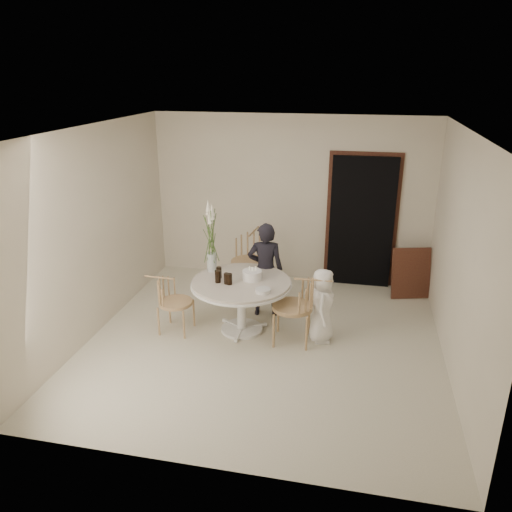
% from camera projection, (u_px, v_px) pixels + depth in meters
% --- Properties ---
extents(ground, '(4.50, 4.50, 0.00)m').
position_uv_depth(ground, '(263.00, 342.00, 6.50)').
color(ground, beige).
rests_on(ground, ground).
extents(room_shell, '(4.50, 4.50, 4.50)m').
position_uv_depth(room_shell, '(264.00, 223.00, 5.93)').
color(room_shell, white).
rests_on(room_shell, ground).
extents(doorway, '(1.00, 0.10, 2.10)m').
position_uv_depth(doorway, '(361.00, 223.00, 7.91)').
color(doorway, black).
rests_on(doorway, ground).
extents(door_trim, '(1.12, 0.03, 2.22)m').
position_uv_depth(door_trim, '(362.00, 218.00, 7.93)').
color(door_trim, brown).
rests_on(door_trim, ground).
extents(table, '(1.33, 1.33, 0.73)m').
position_uv_depth(table, '(241.00, 289.00, 6.58)').
color(table, white).
rests_on(table, ground).
extents(picture_frame, '(0.62, 0.33, 0.79)m').
position_uv_depth(picture_frame, '(411.00, 273.00, 7.66)').
color(picture_frame, brown).
rests_on(picture_frame, ground).
extents(chair_far, '(0.57, 0.61, 0.97)m').
position_uv_depth(chair_far, '(251.00, 253.00, 7.82)').
color(chair_far, tan).
rests_on(chair_far, ground).
extents(chair_right, '(0.56, 0.52, 0.90)m').
position_uv_depth(chair_right, '(302.00, 301.00, 6.31)').
color(chair_right, tan).
rests_on(chair_right, ground).
extents(chair_left, '(0.48, 0.45, 0.78)m').
position_uv_depth(chair_left, '(168.00, 296.00, 6.63)').
color(chair_left, tan).
rests_on(chair_left, ground).
extents(girl, '(0.54, 0.40, 1.37)m').
position_uv_depth(girl, '(265.00, 270.00, 7.01)').
color(girl, black).
rests_on(girl, ground).
extents(boy, '(0.33, 0.49, 0.99)m').
position_uv_depth(boy, '(322.00, 306.00, 6.38)').
color(boy, white).
rests_on(boy, ground).
extents(birthday_cake, '(0.26, 0.26, 0.17)m').
position_uv_depth(birthday_cake, '(252.00, 275.00, 6.57)').
color(birthday_cake, white).
rests_on(birthday_cake, table).
extents(cola_tumbler_a, '(0.09, 0.09, 0.15)m').
position_uv_depth(cola_tumbler_a, '(227.00, 279.00, 6.43)').
color(cola_tumbler_a, black).
rests_on(cola_tumbler_a, table).
extents(cola_tumbler_b, '(0.09, 0.09, 0.15)m').
position_uv_depth(cola_tumbler_b, '(230.00, 279.00, 6.41)').
color(cola_tumbler_b, black).
rests_on(cola_tumbler_b, table).
extents(cola_tumbler_c, '(0.08, 0.08, 0.15)m').
position_uv_depth(cola_tumbler_c, '(219.00, 273.00, 6.60)').
color(cola_tumbler_c, black).
rests_on(cola_tumbler_c, table).
extents(cola_tumbler_d, '(0.08, 0.08, 0.17)m').
position_uv_depth(cola_tumbler_d, '(218.00, 276.00, 6.47)').
color(cola_tumbler_d, black).
rests_on(cola_tumbler_d, table).
extents(plate_stack, '(0.24, 0.24, 0.05)m').
position_uv_depth(plate_stack, '(263.00, 291.00, 6.20)').
color(plate_stack, silver).
rests_on(plate_stack, table).
extents(flower_vase, '(0.14, 0.14, 1.01)m').
position_uv_depth(flower_vase, '(211.00, 238.00, 6.70)').
color(flower_vase, '#B7C1BD').
rests_on(flower_vase, table).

